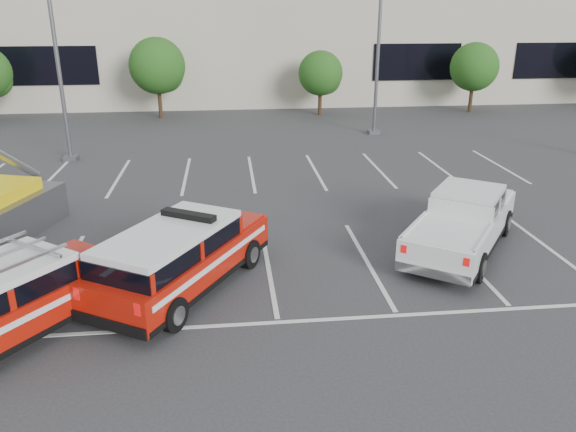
% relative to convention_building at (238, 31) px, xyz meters
% --- Properties ---
extents(ground, '(120.00, 120.00, 0.00)m').
position_rel_convention_building_xyz_m(ground, '(-0.18, -31.86, -4.72)').
color(ground, '#2F2F31').
rests_on(ground, ground).
extents(stall_markings, '(23.00, 15.00, 0.01)m').
position_rel_convention_building_xyz_m(stall_markings, '(-0.18, -27.36, -4.71)').
color(stall_markings, silver).
rests_on(stall_markings, ground).
extents(convention_building, '(60.00, 16.99, 13.20)m').
position_rel_convention_building_xyz_m(convention_building, '(0.00, 0.00, 0.00)').
color(convention_building, beige).
rests_on(convention_building, ground).
extents(tree_mid_left, '(3.37, 3.37, 4.85)m').
position_rel_convention_building_xyz_m(tree_mid_left, '(-5.09, -9.82, -1.68)').
color(tree_mid_left, '#3F2B19').
rests_on(tree_mid_left, ground).
extents(tree_mid_right, '(2.77, 2.77, 3.99)m').
position_rel_convention_building_xyz_m(tree_mid_right, '(4.91, -9.82, -2.22)').
color(tree_mid_right, '#3F2B19').
rests_on(tree_mid_right, ground).
extents(tree_right, '(3.07, 3.07, 4.42)m').
position_rel_convention_building_xyz_m(tree_right, '(14.91, -9.82, -1.95)').
color(tree_right, '#3F2B19').
rests_on(tree_right, ground).
extents(light_pole_left, '(0.90, 0.60, 10.24)m').
position_rel_convention_building_xyz_m(light_pole_left, '(-8.18, -19.86, 0.47)').
color(light_pole_left, '#59595E').
rests_on(light_pole_left, ground).
extents(light_pole_mid, '(0.90, 0.60, 10.24)m').
position_rel_convention_building_xyz_m(light_pole_mid, '(6.82, -15.86, 0.47)').
color(light_pole_mid, '#59595E').
rests_on(light_pole_mid, ground).
extents(fire_chief_suv, '(4.39, 5.57, 1.87)m').
position_rel_convention_building_xyz_m(fire_chief_suv, '(-2.36, -32.94, -3.95)').
color(fire_chief_suv, '#A61308').
rests_on(fire_chief_suv, ground).
extents(white_pickup, '(4.79, 5.58, 1.69)m').
position_rel_convention_building_xyz_m(white_pickup, '(5.36, -31.32, -4.04)').
color(white_pickup, silver).
rests_on(white_pickup, ground).
extents(ladder_suv, '(4.42, 4.99, 1.90)m').
position_rel_convention_building_xyz_m(ladder_suv, '(-5.76, -34.73, -3.96)').
color(ladder_suv, '#A61308').
rests_on(ladder_suv, ground).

